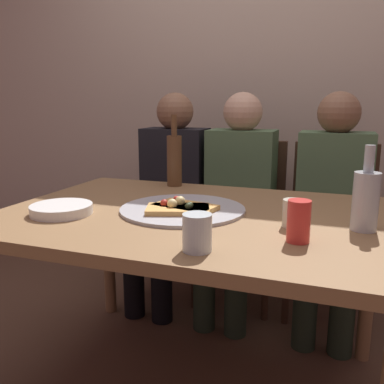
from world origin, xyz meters
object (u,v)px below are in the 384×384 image
object	(u,v)px
pizza_slice_extra	(177,209)
chair_left	(180,204)
beer_bottle	(174,159)
plate_stack	(61,209)
tumbler_near	(293,213)
soda_can	(299,221)
chair_middle	(243,209)
guest_by_wall	(332,200)
guest_in_sweater	(170,188)
wine_bottle	(366,199)
tumbler_far	(197,233)
dining_table	(195,232)
pizza_slice_last	(184,206)
chair_right	(331,217)
pizza_tray	(183,209)
guest_in_beanie	(237,193)

from	to	relation	value
pizza_slice_extra	chair_left	world-z (taller)	chair_left
beer_bottle	plate_stack	bearing A→B (deg)	-106.90
plate_stack	tumbler_near	bearing A→B (deg)	8.70
soda_can	chair_middle	distance (m)	1.21
beer_bottle	guest_by_wall	bearing A→B (deg)	24.05
guest_in_sweater	beer_bottle	bearing A→B (deg)	116.83
wine_bottle	tumbler_far	bearing A→B (deg)	-140.74
dining_table	beer_bottle	bearing A→B (deg)	120.66
pizza_slice_last	guest_in_sweater	distance (m)	0.86
pizza_slice_last	plate_stack	xyz separation A→B (m)	(-0.41, -0.17, -0.01)
soda_can	pizza_slice_last	bearing A→B (deg)	155.82
tumbler_near	pizza_slice_last	bearing A→B (deg)	173.50
pizza_slice_extra	chair_middle	bearing A→B (deg)	88.72
soda_can	guest_in_sweater	distance (m)	1.25
tumbler_near	chair_right	distance (m)	1.00
chair_middle	guest_in_sweater	world-z (taller)	guest_in_sweater
pizza_slice_last	guest_in_sweater	size ratio (longest dim) A/B	0.21
pizza_slice_last	plate_stack	size ratio (longest dim) A/B	1.11
soda_can	guest_in_sweater	world-z (taller)	guest_in_sweater
pizza_slice_extra	chair_right	xyz separation A→B (m)	(0.51, 0.96, -0.24)
tumbler_near	chair_middle	bearing A→B (deg)	111.47
dining_table	guest_by_wall	xyz separation A→B (m)	(0.46, 0.74, -0.01)
pizza_tray	guest_by_wall	world-z (taller)	guest_by_wall
dining_table	guest_by_wall	size ratio (longest dim) A/B	1.19
pizza_tray	chair_middle	size ratio (longest dim) A/B	0.51
tumbler_near	chair_left	world-z (taller)	chair_left
tumbler_far	guest_in_beanie	xyz separation A→B (m)	(-0.16, 1.12, -0.14)
tumbler_near	guest_in_beanie	size ratio (longest dim) A/B	0.08
plate_stack	chair_middle	bearing A→B (deg)	69.00
wine_bottle	beer_bottle	distance (m)	0.94
soda_can	pizza_tray	bearing A→B (deg)	154.05
chair_middle	guest_in_beanie	world-z (taller)	guest_in_beanie
pizza_slice_last	guest_in_sweater	world-z (taller)	guest_in_sweater
wine_bottle	pizza_slice_last	bearing A→B (deg)	179.48
chair_right	guest_in_beanie	size ratio (longest dim) A/B	0.77
dining_table	pizza_slice_extra	xyz separation A→B (m)	(-0.04, -0.06, 0.10)
plate_stack	chair_left	world-z (taller)	chair_left
tumbler_far	plate_stack	world-z (taller)	tumbler_far
pizza_tray	pizza_slice_extra	bearing A→B (deg)	-87.14
pizza_tray	guest_in_beanie	size ratio (longest dim) A/B	0.39
beer_bottle	guest_in_beanie	xyz separation A→B (m)	(0.23, 0.32, -0.21)
chair_left	guest_by_wall	xyz separation A→B (m)	(0.88, -0.15, 0.13)
pizza_slice_last	tumbler_far	bearing A→B (deg)	-64.13
chair_left	chair_right	distance (m)	0.88
pizza_tray	pizza_slice_last	xyz separation A→B (m)	(0.01, -0.02, 0.02)
guest_by_wall	soda_can	bearing A→B (deg)	85.44
wine_bottle	tumbler_far	world-z (taller)	wine_bottle
pizza_slice_extra	beer_bottle	size ratio (longest dim) A/B	0.75
pizza_slice_last	beer_bottle	world-z (taller)	beer_bottle
tumbler_near	soda_can	size ratio (longest dim) A/B	0.73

